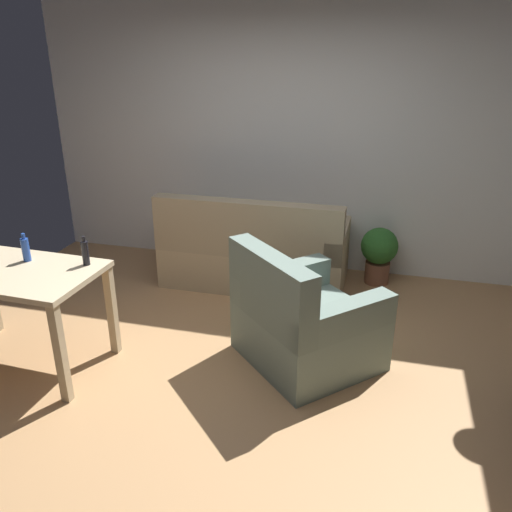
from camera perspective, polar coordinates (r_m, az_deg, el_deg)
ground_plane at (r=3.82m, az=-3.45°, el=-13.29°), size 5.20×4.40×0.02m
wall_rear at (r=5.30m, az=3.72°, el=12.98°), size 5.20×0.10×2.70m
couch at (r=5.05m, az=-0.19°, el=0.24°), size 1.76×0.84×0.92m
desk at (r=4.02m, az=-25.22°, el=-2.75°), size 1.22×0.74×0.76m
potted_plant at (r=5.19m, az=13.46°, el=0.48°), size 0.36×0.36×0.57m
armchair at (r=3.83m, az=5.16°, el=-7.36°), size 1.23×1.23×0.92m
bottle_blue at (r=4.06m, az=-24.16°, el=0.69°), size 0.06×0.06×0.21m
bottle_dark at (r=3.83m, az=-18.39°, el=0.36°), size 0.05×0.05×0.22m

